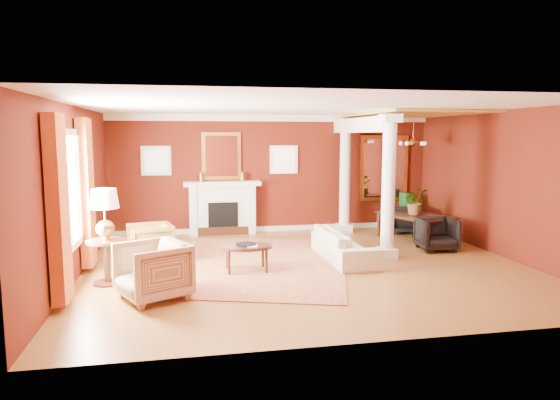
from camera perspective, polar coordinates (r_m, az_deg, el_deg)
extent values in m
plane|color=brown|center=(9.34, 3.04, -7.51)|extent=(8.00, 8.00, 0.00)
cube|color=#56100B|center=(12.48, -0.73, 3.04)|extent=(8.00, 0.04, 2.90)
cube|color=#56100B|center=(5.76, 11.41, -2.24)|extent=(8.00, 0.04, 2.90)
cube|color=#56100B|center=(9.00, -22.46, 0.78)|extent=(0.04, 7.00, 2.90)
cube|color=#56100B|center=(10.75, 24.30, 1.67)|extent=(0.04, 7.00, 2.90)
cube|color=white|center=(9.04, 3.17, 10.56)|extent=(8.00, 7.00, 0.04)
cube|color=white|center=(12.25, -6.58, -1.09)|extent=(1.60, 0.34, 1.20)
cube|color=black|center=(12.11, -6.51, -1.91)|extent=(0.72, 0.03, 0.70)
cube|color=#321A0D|center=(12.17, -6.49, -3.54)|extent=(1.20, 0.05, 0.20)
cube|color=white|center=(12.14, -6.61, 1.87)|extent=(1.85, 0.42, 0.10)
cube|color=white|center=(12.20, -9.85, -1.19)|extent=(0.16, 0.40, 1.20)
cube|color=white|center=(12.29, -3.32, -1.03)|extent=(0.16, 0.40, 1.20)
cube|color=gold|center=(12.26, -6.72, 5.02)|extent=(0.95, 0.06, 1.15)
cube|color=white|center=(12.23, -6.70, 5.01)|extent=(0.78, 0.02, 0.98)
cube|color=white|center=(12.27, -13.97, 4.38)|extent=(0.70, 0.06, 0.70)
cube|color=white|center=(12.23, -13.98, 4.38)|extent=(0.54, 0.02, 0.54)
cube|color=white|center=(12.48, 0.43, 4.65)|extent=(0.70, 0.06, 0.70)
cube|color=white|center=(12.44, 0.46, 4.64)|extent=(0.54, 0.02, 0.54)
cube|color=white|center=(8.41, -23.22, 1.00)|extent=(0.03, 1.30, 1.70)
cube|color=white|center=(7.72, -24.08, 0.43)|extent=(0.08, 0.10, 1.90)
cube|color=white|center=(9.08, -22.06, 1.49)|extent=(0.08, 0.10, 1.90)
cube|color=#A7431C|center=(7.43, -24.02, -0.98)|extent=(0.18, 0.55, 2.60)
cube|color=#A7431C|center=(9.38, -21.24, 0.77)|extent=(0.18, 0.55, 2.60)
cube|color=white|center=(10.11, 12.08, -5.91)|extent=(0.34, 0.34, 0.20)
cylinder|color=white|center=(9.89, 12.29, 1.72)|extent=(0.26, 0.26, 2.50)
cube|color=white|center=(9.85, 12.50, 9.09)|extent=(0.36, 0.36, 0.16)
cube|color=white|center=(12.59, 7.34, -3.18)|extent=(0.34, 0.34, 0.20)
cylinder|color=white|center=(12.41, 7.44, 2.95)|extent=(0.26, 0.26, 2.50)
cube|color=white|center=(12.38, 7.54, 8.82)|extent=(0.36, 0.36, 0.16)
cube|color=white|center=(11.34, 9.28, 8.42)|extent=(0.30, 3.20, 0.32)
cube|color=gold|center=(11.65, 14.96, 9.47)|extent=(2.30, 3.40, 0.04)
cube|color=gold|center=(13.25, 11.77, 3.57)|extent=(1.30, 0.06, 1.70)
cube|color=white|center=(13.22, 11.83, 3.56)|extent=(1.10, 0.02, 1.50)
cylinder|color=#A86D34|center=(11.71, 15.03, 8.01)|extent=(0.02, 0.02, 0.65)
sphere|color=#A86D34|center=(11.71, 14.98, 6.42)|extent=(0.20, 0.20, 0.20)
sphere|color=#F2E6CD|center=(11.83, 16.20, 6.24)|extent=(0.09, 0.09, 0.09)
sphere|color=#F2E6CD|center=(11.99, 14.79, 6.30)|extent=(0.09, 0.09, 0.09)
sphere|color=#F2E6CD|center=(11.76, 13.62, 6.32)|extent=(0.09, 0.09, 0.09)
sphere|color=#F2E6CD|center=(11.46, 14.30, 6.28)|extent=(0.09, 0.09, 0.09)
sphere|color=#F2E6CD|center=(11.51, 15.94, 6.23)|extent=(0.09, 0.09, 0.09)
cube|color=white|center=(12.42, -0.71, 9.34)|extent=(8.00, 0.08, 0.16)
cube|color=white|center=(12.63, -0.69, -3.27)|extent=(8.00, 0.08, 0.12)
cube|color=maroon|center=(9.45, -2.60, -7.27)|extent=(4.39, 5.11, 0.02)
imported|color=beige|center=(9.73, 7.41, -4.54)|extent=(0.62, 2.03, 0.79)
imported|color=black|center=(9.77, -14.61, -4.60)|extent=(0.90, 0.94, 0.82)
imported|color=tan|center=(7.61, -14.35, -7.55)|extent=(1.17, 1.20, 0.93)
cylinder|color=#321A0D|center=(8.86, -3.87, -5.36)|extent=(0.93, 0.93, 0.05)
cylinder|color=#321A0D|center=(8.68, -5.84, -7.26)|extent=(0.05, 0.05, 0.42)
cylinder|color=#321A0D|center=(8.76, -1.56, -7.09)|extent=(0.05, 0.05, 0.42)
cylinder|color=#321A0D|center=(9.08, -6.06, -6.61)|extent=(0.05, 0.05, 0.42)
cylinder|color=#321A0D|center=(9.15, -1.97, -6.46)|extent=(0.05, 0.05, 0.42)
imported|color=#321A0D|center=(8.75, -3.71, -4.55)|extent=(0.17, 0.05, 0.24)
cylinder|color=#321A0D|center=(8.69, -19.06, -8.92)|extent=(0.46, 0.46, 0.04)
cylinder|color=#321A0D|center=(8.60, -19.16, -6.78)|extent=(0.10, 0.10, 0.71)
cylinder|color=#321A0D|center=(8.53, -19.26, -4.48)|extent=(0.62, 0.62, 0.04)
sphere|color=#A86D34|center=(8.49, -19.32, -3.11)|extent=(0.29, 0.29, 0.29)
cylinder|color=#A86D34|center=(8.45, -19.38, -1.73)|extent=(0.03, 0.03, 0.31)
cone|color=#F2E6CD|center=(8.42, -19.46, 0.16)|extent=(0.46, 0.46, 0.31)
imported|color=#321A0D|center=(11.85, 15.30, -2.19)|extent=(1.17, 1.82, 0.96)
imported|color=black|center=(10.97, 17.48, -3.56)|extent=(0.78, 0.74, 0.76)
imported|color=black|center=(12.69, 13.96, -1.96)|extent=(0.89, 0.86, 0.77)
sphere|color=#133E1A|center=(13.17, 14.14, -2.48)|extent=(0.40, 0.40, 0.40)
cylinder|color=#133E1A|center=(13.12, 14.18, -1.25)|extent=(0.36, 0.36, 0.95)
imported|color=#26591E|center=(11.72, 15.27, 1.24)|extent=(0.63, 0.68, 0.47)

